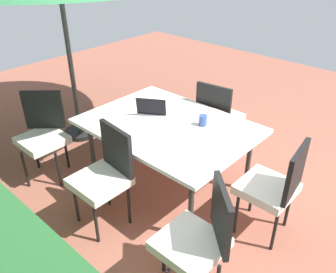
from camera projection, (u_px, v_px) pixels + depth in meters
ground_plane at (168, 182)px, 3.97m from camera, size 10.00×10.00×0.02m
dining_table at (168, 128)px, 3.62m from camera, size 1.73×1.26×0.74m
chair_south at (218, 115)px, 4.20m from camera, size 0.48×0.49×0.98m
chair_northeast at (43, 132)px, 3.83m from camera, size 0.59×0.59×0.98m
chair_northwest at (199, 237)px, 2.50m from camera, size 0.59×0.59×0.98m
chair_west at (275, 185)px, 3.02m from camera, size 0.49×0.48×0.98m
chair_north at (105, 173)px, 3.17m from camera, size 0.47×0.48×0.98m
laptop at (153, 110)px, 3.78m from camera, size 0.40×0.38×0.21m
cup at (203, 120)px, 3.54m from camera, size 0.08×0.08×0.11m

